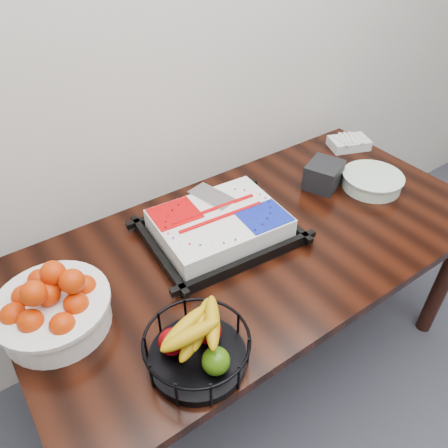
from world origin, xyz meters
TOP-DOWN VIEW (x-y plane):
  - table at (0.00, 2.00)m, footprint 1.80×0.90m
  - cake_tray at (-0.12, 2.10)m, footprint 0.55×0.44m
  - tangerine_bowl at (-0.75, 2.04)m, footprint 0.34×0.34m
  - fruit_basket at (-0.47, 1.69)m, footprint 0.29×0.29m
  - plate_stack at (0.60, 1.99)m, footprint 0.26×0.26m
  - fork_bag at (0.78, 2.28)m, footprint 0.22×0.18m
  - napkin_box at (0.44, 2.12)m, footprint 0.19×0.18m

SIDE VIEW (x-z plane):
  - table at x=0.00m, z-range 0.29..1.04m
  - fork_bag at x=0.78m, z-range 0.75..0.80m
  - plate_stack at x=0.60m, z-range 0.75..0.81m
  - cake_tray at x=-0.12m, z-range 0.75..0.85m
  - napkin_box at x=0.44m, z-range 0.75..0.86m
  - fruit_basket at x=-0.47m, z-range 0.74..0.89m
  - tangerine_bowl at x=-0.75m, z-range 0.74..0.95m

